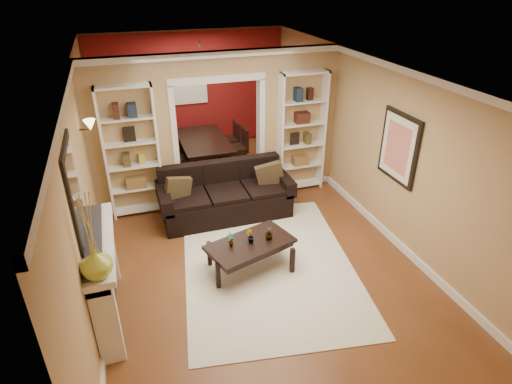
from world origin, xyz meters
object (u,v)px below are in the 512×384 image
object	(u,v)px
fireplace	(107,279)
bookshelf_left	(132,153)
coffee_table	(250,256)
sofa	(225,192)
bookshelf_right	(301,133)
dining_table	(206,153)

from	to	relation	value
fireplace	bookshelf_left	bearing A→B (deg)	77.95
coffee_table	fireplace	xyz separation A→B (m)	(-1.94, -0.35, 0.35)
sofa	bookshelf_left	world-z (taller)	bookshelf_left
sofa	coffee_table	xyz separation A→B (m)	(-0.05, -1.60, -0.22)
sofa	coffee_table	distance (m)	1.62
coffee_table	bookshelf_left	distance (m)	2.75
bookshelf_right	fireplace	world-z (taller)	bookshelf_right
coffee_table	bookshelf_left	size ratio (longest dim) A/B	0.53
coffee_table	fireplace	world-z (taller)	fireplace
bookshelf_left	bookshelf_right	world-z (taller)	same
sofa	dining_table	xyz separation A→B (m)	(0.12, 2.18, -0.13)
sofa	bookshelf_left	bearing A→B (deg)	158.21
dining_table	bookshelf_left	bearing A→B (deg)	135.53
coffee_table	bookshelf_right	world-z (taller)	bookshelf_right
bookshelf_right	coffee_table	bearing A→B (deg)	-128.00
bookshelf_right	fireplace	xyz separation A→B (m)	(-3.64, -2.53, -0.57)
sofa	dining_table	world-z (taller)	sofa
bookshelf_left	bookshelf_right	distance (m)	3.10
sofa	fireplace	size ratio (longest dim) A/B	1.35
sofa	dining_table	size ratio (longest dim) A/B	1.27
bookshelf_right	bookshelf_left	bearing A→B (deg)	180.00
bookshelf_left	dining_table	xyz separation A→B (m)	(1.57, 1.60, -0.83)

